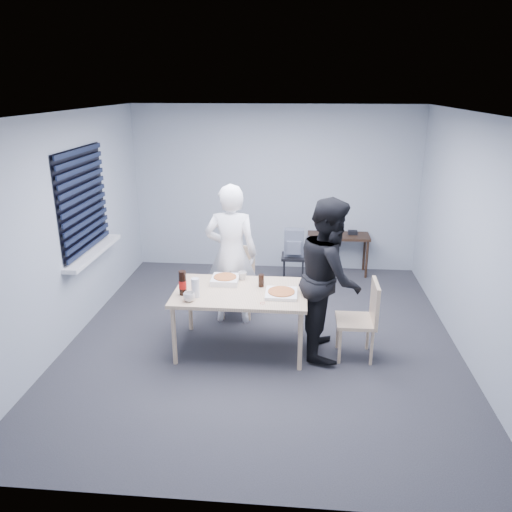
# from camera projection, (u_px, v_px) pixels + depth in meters

# --- Properties ---
(room) EXTENTS (5.00, 5.00, 5.00)m
(room) POSITION_uv_depth(u_px,v_px,m) (86.00, 209.00, 6.06)
(room) COLOR #2B2B2F
(room) RESTS_ON ground
(dining_table) EXTENTS (1.46, 0.93, 0.71)m
(dining_table) POSITION_uv_depth(u_px,v_px,m) (241.00, 296.00, 5.54)
(dining_table) COLOR beige
(dining_table) RESTS_ON ground
(chair_far) EXTENTS (0.42, 0.42, 0.89)m
(chair_far) POSITION_uv_depth(u_px,v_px,m) (238.00, 275.00, 6.51)
(chair_far) COLOR beige
(chair_far) RESTS_ON ground
(chair_right) EXTENTS (0.42, 0.42, 0.89)m
(chair_right) POSITION_uv_depth(u_px,v_px,m) (364.00, 315.00, 5.41)
(chair_right) COLOR beige
(chair_right) RESTS_ON ground
(person_white) EXTENTS (0.65, 0.42, 1.77)m
(person_white) POSITION_uv_depth(u_px,v_px,m) (231.00, 255.00, 6.16)
(person_white) COLOR white
(person_white) RESTS_ON ground
(person_black) EXTENTS (0.47, 0.86, 1.77)m
(person_black) POSITION_uv_depth(u_px,v_px,m) (330.00, 277.00, 5.43)
(person_black) COLOR black
(person_black) RESTS_ON ground
(side_table) EXTENTS (0.96, 0.43, 0.64)m
(side_table) POSITION_uv_depth(u_px,v_px,m) (338.00, 239.00, 7.85)
(side_table) COLOR #321E13
(side_table) RESTS_ON ground
(stool) EXTENTS (0.36, 0.36, 0.49)m
(stool) POSITION_uv_depth(u_px,v_px,m) (293.00, 263.00, 7.36)
(stool) COLOR black
(stool) RESTS_ON ground
(backpack) EXTENTS (0.29, 0.21, 0.40)m
(backpack) POSITION_uv_depth(u_px,v_px,m) (294.00, 243.00, 7.25)
(backpack) COLOR slate
(backpack) RESTS_ON stool
(pizza_box_a) EXTENTS (0.31, 0.31, 0.08)m
(pizza_box_a) POSITION_uv_depth(u_px,v_px,m) (225.00, 280.00, 5.74)
(pizza_box_a) COLOR white
(pizza_box_a) RESTS_ON dining_table
(pizza_box_b) EXTENTS (0.34, 0.34, 0.05)m
(pizza_box_b) POSITION_uv_depth(u_px,v_px,m) (281.00, 293.00, 5.40)
(pizza_box_b) COLOR white
(pizza_box_b) RESTS_ON dining_table
(mug_a) EXTENTS (0.17, 0.17, 0.10)m
(mug_a) POSITION_uv_depth(u_px,v_px,m) (189.00, 297.00, 5.24)
(mug_a) COLOR silver
(mug_a) RESTS_ON dining_table
(mug_b) EXTENTS (0.10, 0.10, 0.09)m
(mug_b) POSITION_uv_depth(u_px,v_px,m) (242.00, 276.00, 5.82)
(mug_b) COLOR silver
(mug_b) RESTS_ON dining_table
(cola_glass) EXTENTS (0.07, 0.07, 0.15)m
(cola_glass) POSITION_uv_depth(u_px,v_px,m) (261.00, 281.00, 5.61)
(cola_glass) COLOR black
(cola_glass) RESTS_ON dining_table
(soda_bottle) EXTENTS (0.09, 0.09, 0.27)m
(soda_bottle) POSITION_uv_depth(u_px,v_px,m) (183.00, 283.00, 5.38)
(soda_bottle) COLOR black
(soda_bottle) RESTS_ON dining_table
(plastic_cups) EXTENTS (0.09, 0.09, 0.21)m
(plastic_cups) POSITION_uv_depth(u_px,v_px,m) (195.00, 288.00, 5.33)
(plastic_cups) COLOR silver
(plastic_cups) RESTS_ON dining_table
(rubber_band) EXTENTS (0.06, 0.06, 0.00)m
(rubber_band) POSITION_uv_depth(u_px,v_px,m) (263.00, 303.00, 5.20)
(rubber_band) COLOR red
(rubber_band) RESTS_ON dining_table
(papers) EXTENTS (0.28, 0.35, 0.01)m
(papers) POSITION_uv_depth(u_px,v_px,m) (329.00, 234.00, 7.86)
(papers) COLOR white
(papers) RESTS_ON side_table
(black_box) EXTENTS (0.16, 0.13, 0.06)m
(black_box) POSITION_uv_depth(u_px,v_px,m) (353.00, 233.00, 7.83)
(black_box) COLOR black
(black_box) RESTS_ON side_table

